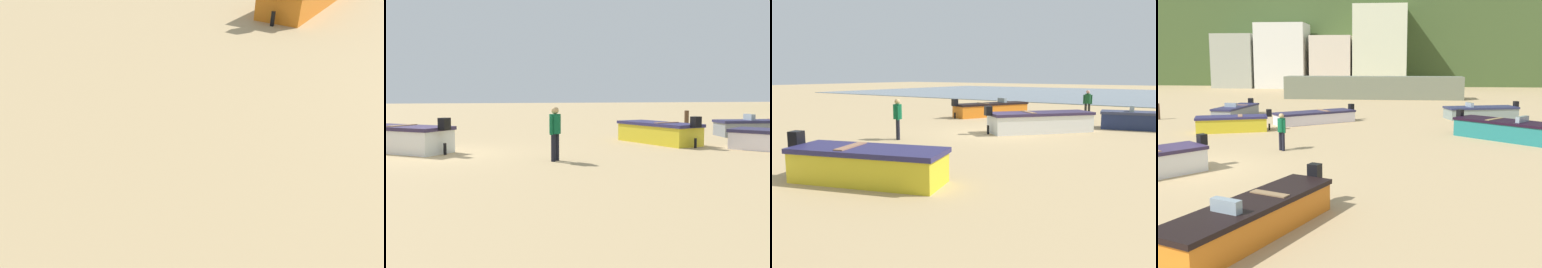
{
  "view_description": "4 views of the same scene",
  "coord_description": "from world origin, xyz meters",
  "views": [
    {
      "loc": [
        5.15,
        4.8,
        2.44
      ],
      "look_at": [
        5.62,
        2.71,
        0.99
      ],
      "focal_mm": 31.57,
      "sensor_mm": 36.0,
      "label": 1
    },
    {
      "loc": [
        15.84,
        1.17,
        2.02
      ],
      "look_at": [
        0.51,
        4.72,
        0.63
      ],
      "focal_mm": 43.39,
      "sensor_mm": 36.0,
      "label": 2
    },
    {
      "loc": [
        -9.0,
        14.84,
        2.6
      ],
      "look_at": [
        -1.11,
        3.91,
        0.56
      ],
      "focal_mm": 37.57,
      "sensor_mm": 36.0,
      "label": 3
    },
    {
      "loc": [
        7.17,
        -15.82,
        3.94
      ],
      "look_at": [
        5.49,
        1.81,
        1.06
      ],
      "focal_mm": 43.67,
      "sensor_mm": 36.0,
      "label": 4
    }
  ],
  "objects": [
    {
      "name": "beach_walker_distant",
      "position": [
        2.36,
        3.59,
        0.95
      ],
      "size": [
        0.48,
        0.48,
        1.62
      ],
      "rotation": [
        0.0,
        0.0,
        5.57
      ],
      "color": "black",
      "rests_on": "ground"
    },
    {
      "name": "ground_plane",
      "position": [
        0.0,
        0.0,
        0.0
      ],
      "size": [
        160.0,
        160.0,
        0.0
      ],
      "primitive_type": "plane",
      "color": "tan"
    },
    {
      "name": "mooring_post_near_water",
      "position": [
        -8.15,
        13.0,
        0.52
      ],
      "size": [
        0.25,
        0.25,
        1.04
      ],
      "primitive_type": "cylinder",
      "color": "#503723",
      "rests_on": "ground"
    },
    {
      "name": "boat_grey_0",
      "position": [
        -3.5,
        14.77,
        0.39
      ],
      "size": [
        1.91,
        4.99,
        1.08
      ],
      "rotation": [
        0.0,
        0.0,
        3.04
      ],
      "color": "gray",
      "rests_on": "ground"
    },
    {
      "name": "boat_white_1",
      "position": [
        -1.33,
        -1.57,
        0.46
      ],
      "size": [
        4.08,
        4.55,
        1.22
      ],
      "rotation": [
        0.0,
        0.0,
        2.46
      ],
      "color": "white",
      "rests_on": "ground"
    },
    {
      "name": "boat_yellow_3",
      "position": [
        -1.6,
        8.57,
        0.43
      ],
      "size": [
        4.09,
        2.54,
        1.16
      ],
      "rotation": [
        0.0,
        0.0,
        1.91
      ],
      "color": "gold",
      "rests_on": "ground"
    }
  ]
}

